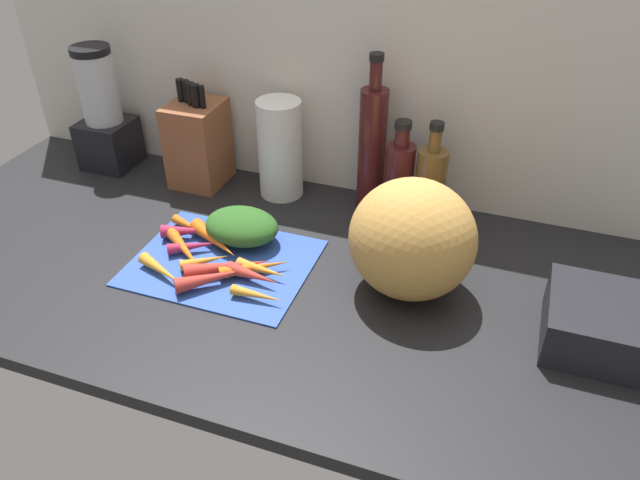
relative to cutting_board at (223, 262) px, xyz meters
The scene contains 25 objects.
ground_plane 8.38cm from the cutting_board, 15.66° to the left, with size 170.00×80.00×3.00cm, color black.
wall_back 50.94cm from the cutting_board, 79.07° to the left, with size 170.00×3.00×60.00cm, color silver.
cutting_board is the anchor object (origin of this frame).
carrot_0 12.85cm from the cutting_board, 136.91° to the right, with size 2.61×2.61×12.56cm, color orange.
carrot_1 8.39cm from the cutting_board, 77.09° to the right, with size 3.29×3.29×14.63cm, color red.
carrot_2 8.75cm from the cutting_board, ahead, with size 2.59×2.59×15.04cm, color orange.
carrot_3 7.56cm from the cutting_board, behind, with size 2.46×2.46×11.37cm, color #B2264C.
carrot_4 5.13cm from the cutting_board, 46.62° to the right, with size 3.25×3.25×17.74cm, color red.
carrot_5 10.17cm from the cutting_board, 24.61° to the right, with size 2.92×2.92×11.41cm, color red.
carrot_6 10.28cm from the cutting_board, ahead, with size 2.58×2.58×11.06cm, color orange.
carrot_7 4.13cm from the cutting_board, 133.60° to the right, with size 2.33×2.33×10.16cm, color orange.
carrot_8 13.90cm from the cutting_board, 146.23° to the left, with size 2.14×2.14×11.51cm, color orange.
carrot_9 8.65cm from the cutting_board, behind, with size 2.83×2.83×16.19cm, color orange.
carrot_10 15.42cm from the cutting_board, 36.57° to the right, with size 2.17×2.17×10.76cm, color orange.
carrot_11 12.59cm from the cutting_board, 154.55° to the left, with size 3.14×3.14×11.38cm, color #B2264C.
carrot_12 5.97cm from the cutting_board, 132.70° to the left, with size 3.42×3.42×15.42cm, color orange.
carrot_greens_pile 9.40cm from the cutting_board, 85.11° to the left, with size 16.57×12.75×7.01cm, color #2D6023.
winter_squash 40.88cm from the cutting_board, ahead, with size 24.51×22.78×24.03cm, color gold.
knife_block 38.71cm from the cutting_board, 124.98° to the left, with size 12.48×13.97×26.60cm.
blender_appliance 59.07cm from the cutting_board, 147.85° to the left, with size 12.86×12.86×32.12cm.
paper_towel_roll 33.81cm from the cutting_board, 89.14° to the left, with size 10.70×10.70×24.28cm, color white.
bottle_0 43.21cm from the cutting_board, 55.66° to the left, with size 6.42×6.42×37.31cm.
bottle_1 43.50cm from the cutting_board, 43.95° to the left, with size 6.65×6.65×24.77cm.
bottle_2 48.47cm from the cutting_board, 37.36° to the left, with size 6.83×6.83×25.80cm.
dish_rack 76.03cm from the cutting_board, ahead, with size 22.19×18.89×9.09cm, color black.
Camera 1 is at (46.65, -93.47, 78.53)cm, focal length 34.45 mm.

